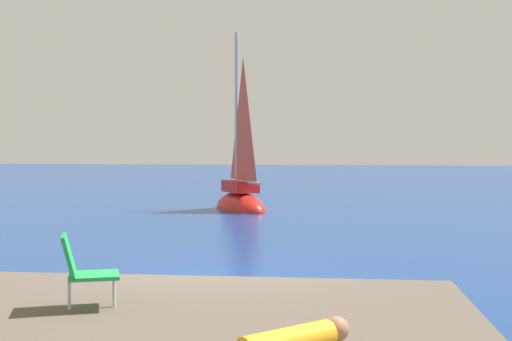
# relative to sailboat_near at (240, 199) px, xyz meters

# --- Properties ---
(ground_plane) EXTENTS (160.00, 160.00, 0.00)m
(ground_plane) POSITION_rel_sailboat_near_xyz_m (2.27, -13.80, -0.38)
(ground_plane) COLOR navy
(boulder_seaward) EXTENTS (1.27, 1.16, 0.79)m
(boulder_seaward) POSITION_rel_sailboat_near_xyz_m (3.97, -15.30, -0.38)
(boulder_seaward) COLOR #4B4A41
(boulder_seaward) RESTS_ON ground
(boulder_inland) EXTENTS (1.06, 0.92, 0.58)m
(boulder_inland) POSITION_rel_sailboat_near_xyz_m (2.69, -15.08, -0.38)
(boulder_inland) COLOR brown
(boulder_inland) RESTS_ON ground
(sailboat_near) EXTENTS (3.02, 3.82, 7.06)m
(sailboat_near) POSITION_rel_sailboat_near_xyz_m (0.00, 0.00, 0.00)
(sailboat_near) COLOR red
(sailboat_near) RESTS_ON ground
(beach_chair) EXTENTS (0.73, 0.67, 0.80)m
(beach_chair) POSITION_rel_sailboat_near_xyz_m (1.56, -17.17, 0.57)
(beach_chair) COLOR green
(beach_chair) RESTS_ON shore_ledge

